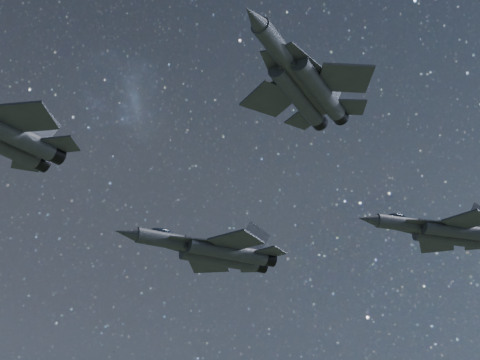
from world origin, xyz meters
TOP-DOWN VIEW (x-y plane):
  - jet_left at (6.08, 13.29)m, footprint 18.57×12.66m
  - jet_right at (-5.29, -13.04)m, footprint 15.99×10.51m
  - jet_slot at (21.37, -5.10)m, footprint 15.71×10.37m

SIDE VIEW (x-z plane):
  - jet_left at x=6.08m, z-range 150.19..154.85m
  - jet_slot at x=21.37m, z-range 150.71..154.72m
  - jet_right at x=-5.29m, z-range 153.02..157.13m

